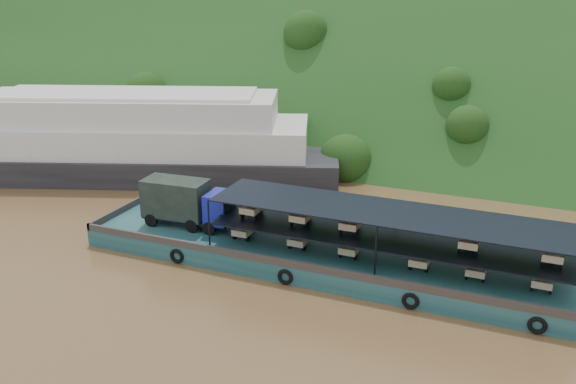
% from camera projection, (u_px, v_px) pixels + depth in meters
% --- Properties ---
extents(ground, '(160.00, 160.00, 0.00)m').
position_uv_depth(ground, '(297.00, 251.00, 45.59)').
color(ground, brown).
rests_on(ground, ground).
extents(hillside, '(140.00, 39.60, 39.60)m').
position_uv_depth(hillside, '(410.00, 136.00, 76.90)').
color(hillside, '#173B15').
rests_on(hillside, ground).
extents(cargo_barge, '(35.00, 7.18, 4.60)m').
position_uv_depth(cargo_barge, '(320.00, 250.00, 43.03)').
color(cargo_barge, '#143C46').
rests_on(cargo_barge, ground).
extents(passenger_ferry, '(40.71, 23.00, 8.04)m').
position_uv_depth(passenger_ferry, '(131.00, 139.00, 61.54)').
color(passenger_ferry, black).
rests_on(passenger_ferry, ground).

